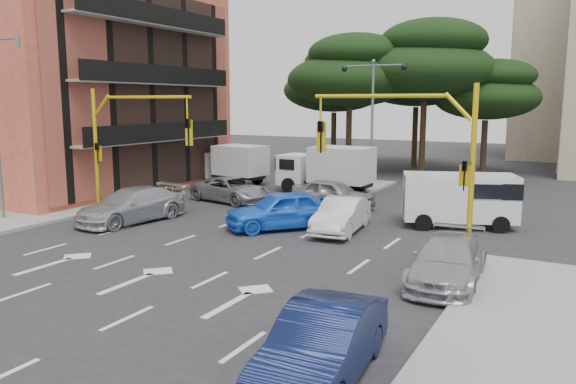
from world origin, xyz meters
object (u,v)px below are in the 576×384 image
object	(u,v)px
van_white	(459,200)
box_truck_b	(326,170)
signal_mast_left	(123,135)
car_silver_cross_b	(333,194)
car_navy_parked	(323,344)
car_white_hatch	(341,215)
car_blue_compact	(281,210)
car_silver_cross_a	(231,190)
car_silver_parked	(448,261)
signal_mast_right	(419,147)
box_truck_a	(229,164)
car_silver_wagon	(131,205)
street_lamp_center	(373,101)

from	to	relation	value
van_white	box_truck_b	xyz separation A→B (m)	(-8.88, 5.47, 0.22)
signal_mast_left	car_silver_cross_b	size ratio (longest dim) A/B	1.37
car_navy_parked	car_white_hatch	bearing A→B (deg)	105.89
car_blue_compact	car_silver_cross_a	world-z (taller)	car_blue_compact
car_silver_cross_a	car_silver_cross_b	distance (m)	5.71
car_silver_parked	box_truck_b	world-z (taller)	box_truck_b
signal_mast_right	box_truck_a	size ratio (longest dim) A/B	1.14
car_silver_cross_a	van_white	xyz separation A→B (m)	(12.18, -0.36, 0.51)
signal_mast_left	box_truck_b	size ratio (longest dim) A/B	1.05
signal_mast_right	car_silver_wagon	size ratio (longest dim) A/B	1.13
signal_mast_left	car_blue_compact	bearing A→B (deg)	12.91
car_blue_compact	car_silver_parked	xyz separation A→B (m)	(7.95, -3.97, -0.12)
car_white_hatch	box_truck_a	xyz separation A→B (m)	(-12.00, 9.28, 0.58)
street_lamp_center	car_blue_compact	world-z (taller)	street_lamp_center
car_silver_cross_a	car_navy_parked	distance (m)	20.13
signal_mast_right	box_truck_a	distance (m)	19.79
signal_mast_left	van_white	size ratio (longest dim) A/B	1.28
car_blue_compact	car_silver_parked	distance (m)	8.89
car_silver_parked	car_blue_compact	bearing A→B (deg)	149.48
car_silver_cross_b	signal_mast_left	bearing A→B (deg)	139.43
car_navy_parked	signal_mast_left	bearing A→B (deg)	141.12
car_white_hatch	car_silver_wagon	size ratio (longest dim) A/B	0.81
signal_mast_left	box_truck_a	world-z (taller)	signal_mast_left
car_silver_cross_a	car_navy_parked	bearing A→B (deg)	-129.32
car_silver_cross_a	car_silver_parked	bearing A→B (deg)	-110.40
car_silver_cross_a	car_silver_parked	distance (m)	15.93
signal_mast_right	car_silver_cross_b	size ratio (longest dim) A/B	1.37
signal_mast_left	car_white_hatch	distance (m)	10.57
car_white_hatch	car_silver_parked	size ratio (longest dim) A/B	0.90
signal_mast_left	car_silver_cross_a	size ratio (longest dim) A/B	1.25
car_blue_compact	box_truck_a	size ratio (longest dim) A/B	0.91
car_blue_compact	car_silver_cross_b	size ratio (longest dim) A/B	1.09
box_truck_b	street_lamp_center	bearing A→B (deg)	-31.03
car_white_hatch	van_white	size ratio (longest dim) A/B	0.92
street_lamp_center	car_silver_parked	size ratio (longest dim) A/B	1.62
car_blue_compact	box_truck_b	bearing A→B (deg)	145.25
car_silver_wagon	car_navy_parked	xyz separation A→B (m)	(13.80, -9.12, -0.03)
car_silver_wagon	car_silver_parked	world-z (taller)	car_silver_wagon
signal_mast_left	car_silver_cross_a	world-z (taller)	signal_mast_left
street_lamp_center	car_navy_parked	bearing A→B (deg)	-71.93
street_lamp_center	car_blue_compact	xyz separation A→B (m)	(0.50, -12.33, -4.61)
van_white	box_truck_a	bearing A→B (deg)	-130.42
car_blue_compact	box_truck_b	size ratio (longest dim) A/B	0.84
box_truck_b	car_silver_wagon	bearing A→B (deg)	160.95
car_white_hatch	car_silver_cross_b	xyz separation A→B (m)	(-2.46, 4.66, 0.04)
street_lamp_center	signal_mast_right	bearing A→B (deg)	-64.09
car_silver_wagon	car_silver_cross_b	xyz separation A→B (m)	(6.68, 7.38, -0.02)
car_silver_cross_a	car_silver_cross_b	world-z (taller)	car_silver_cross_b
car_white_hatch	car_silver_cross_b	distance (m)	5.27
car_silver_cross_b	car_silver_cross_a	bearing A→B (deg)	105.11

